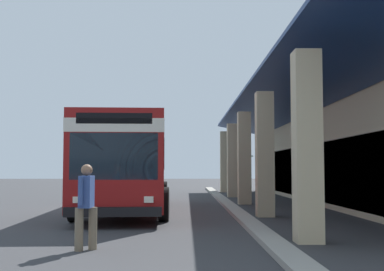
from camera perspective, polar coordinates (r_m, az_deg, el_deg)
The scene contains 5 objects.
ground at distance 20.39m, azimuth 12.57°, elevation -7.99°, with size 120.00×120.00×0.00m, color #38383A.
curb_strip at distance 22.13m, azimuth 3.88°, elevation -7.58°, with size 34.46×0.50×0.12m, color #9E998E.
transit_bus at distance 18.56m, azimuth -7.16°, elevation -2.75°, with size 11.31×3.16×3.34m.
pedestrian at distance 9.82m, azimuth -11.82°, elevation -7.37°, with size 0.65×0.39×1.61m.
potted_palm at distance 31.87m, azimuth 5.53°, elevation -5.32°, with size 1.48×1.67×2.58m.
Camera 1 is at (19.80, 3.38, 1.52)m, focal length 47.34 mm.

